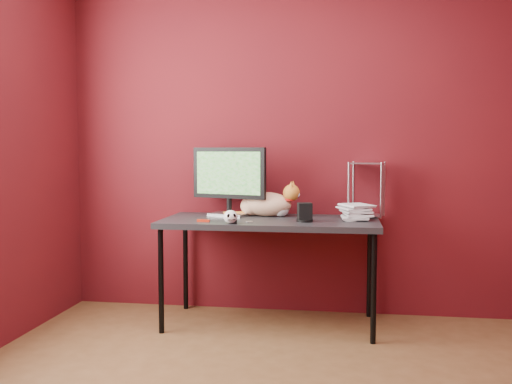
# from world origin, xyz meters

# --- Properties ---
(room) EXTENTS (3.52, 3.52, 2.61)m
(room) POSITION_xyz_m (0.00, 0.00, 1.45)
(room) COLOR brown
(room) RESTS_ON ground
(desk) EXTENTS (1.50, 0.70, 0.75)m
(desk) POSITION_xyz_m (-0.15, 1.37, 0.70)
(desk) COLOR black
(desk) RESTS_ON ground
(monitor) EXTENTS (0.57, 0.25, 0.50)m
(monitor) POSITION_xyz_m (-0.47, 1.52, 1.03)
(monitor) COLOR #A7A8AC
(monitor) RESTS_ON desk
(cat) EXTENTS (0.56, 0.25, 0.26)m
(cat) POSITION_xyz_m (-0.20, 1.55, 0.84)
(cat) COLOR #C26929
(cat) RESTS_ON desk
(skull_mug) EXTENTS (0.09, 0.10, 0.09)m
(skull_mug) POSITION_xyz_m (-0.38, 1.08, 0.80)
(skull_mug) COLOR silver
(skull_mug) RESTS_ON desk
(speaker) EXTENTS (0.11, 0.11, 0.13)m
(speaker) POSITION_xyz_m (0.10, 1.26, 0.81)
(speaker) COLOR black
(speaker) RESTS_ON desk
(book_stack) EXTENTS (0.27, 0.29, 1.20)m
(book_stack) POSITION_xyz_m (0.36, 1.43, 1.35)
(book_stack) COLOR beige
(book_stack) RESTS_ON desk
(wire_rack) EXTENTS (0.26, 0.23, 0.40)m
(wire_rack) POSITION_xyz_m (0.52, 1.64, 0.95)
(wire_rack) COLOR #A7A8AC
(wire_rack) RESTS_ON desk
(pocket_knife) EXTENTS (0.09, 0.03, 0.02)m
(pocket_knife) POSITION_xyz_m (-0.57, 1.15, 0.76)
(pocket_knife) COLOR #A21E0C
(pocket_knife) RESTS_ON desk
(black_gadget) EXTENTS (0.06, 0.04, 0.03)m
(black_gadget) POSITION_xyz_m (-0.36, 1.08, 0.76)
(black_gadget) COLOR black
(black_gadget) RESTS_ON desk
(washer) EXTENTS (0.05, 0.05, 0.00)m
(washer) POSITION_xyz_m (-0.27, 1.19, 0.75)
(washer) COLOR #A7A8AC
(washer) RESTS_ON desk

